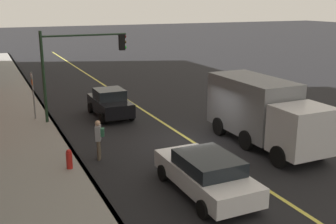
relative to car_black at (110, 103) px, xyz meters
name	(u,v)px	position (x,y,z in m)	size (l,w,h in m)	color
ground	(194,143)	(-6.16, -2.24, -0.80)	(200.00, 200.00, 0.00)	black
sidewalk_slab	(33,167)	(-6.16, 5.10, -0.73)	(80.00, 3.78, 0.15)	gray
curb_edge	(78,160)	(-6.16, 3.28, -0.73)	(80.00, 0.16, 0.15)	slate
lane_stripe_center	(194,143)	(-6.16, -2.24, -0.79)	(80.00, 0.16, 0.01)	#D8CC4C
car_black	(110,103)	(0.00, 0.00, 0.00)	(3.93, 1.90, 1.61)	black
car_white	(206,173)	(-10.90, -0.13, -0.05)	(4.62, 2.05, 1.43)	silver
truck_gray	(262,111)	(-7.57, -5.02, 0.81)	(6.64, 2.39, 3.01)	silver
pedestrian_with_backpack	(99,137)	(-6.28, 2.38, 0.20)	(0.46, 0.45, 1.71)	brown
traffic_light_mast	(79,58)	(-0.16, 1.67, 2.71)	(0.28, 4.73, 5.03)	#1E3823
street_sign_post	(33,93)	(0.76, 4.11, 0.85)	(0.60, 0.08, 2.79)	slate
fire_hydrant	(69,161)	(-7.09, 3.80, -0.34)	(0.24, 0.24, 0.94)	red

